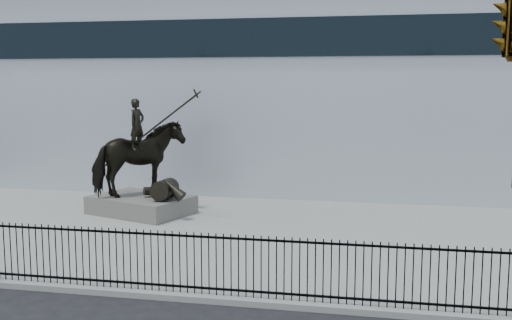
# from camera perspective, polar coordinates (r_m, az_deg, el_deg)

# --- Properties ---
(ground) EXTENTS (120.00, 120.00, 0.00)m
(ground) POSITION_cam_1_polar(r_m,az_deg,el_deg) (13.67, -7.39, -14.83)
(ground) COLOR black
(ground) RESTS_ON ground
(plaza) EXTENTS (30.00, 12.00, 0.15)m
(plaza) POSITION_cam_1_polar(r_m,az_deg,el_deg) (20.06, -0.85, -7.25)
(plaza) COLOR gray
(plaza) RESTS_ON ground
(building) EXTENTS (44.00, 14.00, 9.00)m
(building) POSITION_cam_1_polar(r_m,az_deg,el_deg) (32.22, 4.14, 6.26)
(building) COLOR #B1B9C1
(building) RESTS_ON ground
(picket_fence) EXTENTS (22.10, 0.10, 1.50)m
(picket_fence) POSITION_cam_1_polar(r_m,az_deg,el_deg) (14.48, -5.82, -9.72)
(picket_fence) COLOR black
(picket_fence) RESTS_ON plaza
(statue_plinth) EXTENTS (4.22, 3.54, 0.67)m
(statue_plinth) POSITION_cam_1_polar(r_m,az_deg,el_deg) (23.41, -10.87, -4.21)
(statue_plinth) COLOR #5E5C56
(statue_plinth) RESTS_ON plaza
(equestrian_statue) EXTENTS (4.36, 3.50, 3.91)m
(equestrian_statue) POSITION_cam_1_polar(r_m,az_deg,el_deg) (23.08, -10.85, 0.03)
(equestrian_statue) COLOR black
(equestrian_statue) RESTS_ON statue_plinth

